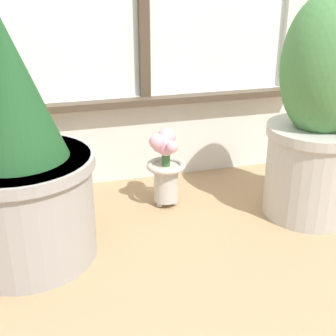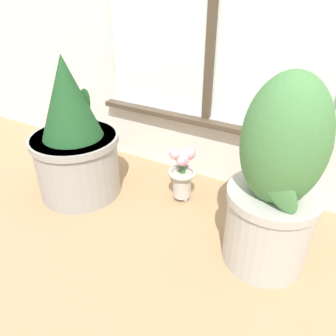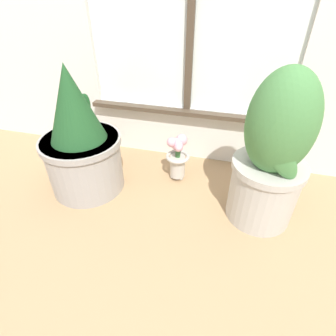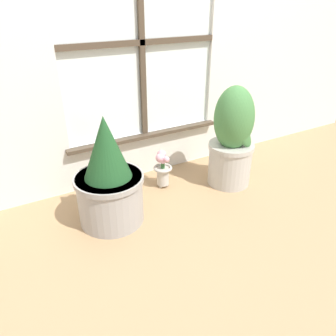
# 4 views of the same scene
# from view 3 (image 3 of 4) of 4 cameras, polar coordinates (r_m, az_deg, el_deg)

# --- Properties ---
(ground_plane) EXTENTS (10.00, 10.00, 0.00)m
(ground_plane) POSITION_cam_3_polar(r_m,az_deg,el_deg) (1.20, -2.97, -13.93)
(ground_plane) COLOR tan
(potted_plant_left) EXTENTS (0.39, 0.39, 0.64)m
(potted_plant_left) POSITION_cam_3_polar(r_m,az_deg,el_deg) (1.35, -18.48, 5.29)
(potted_plant_left) COLOR #9E9993
(potted_plant_left) RESTS_ON ground_plane
(potted_plant_right) EXTENTS (0.31, 0.31, 0.69)m
(potted_plant_right) POSITION_cam_3_polar(r_m,az_deg,el_deg) (1.15, 21.64, 2.07)
(potted_plant_right) COLOR #B7B2A8
(potted_plant_right) RESTS_ON ground_plane
(flower_vase) EXTENTS (0.13, 0.13, 0.26)m
(flower_vase) POSITION_cam_3_polar(r_m,az_deg,el_deg) (1.41, 2.11, 2.74)
(flower_vase) COLOR #BCB7AD
(flower_vase) RESTS_ON ground_plane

